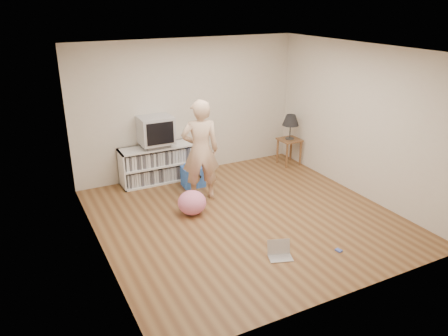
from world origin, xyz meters
name	(u,v)px	position (x,y,z in m)	size (l,w,h in m)	color
ground	(245,217)	(0.00, 0.00, 0.00)	(4.50, 4.50, 0.00)	brown
walls	(246,139)	(0.00, 0.00, 1.30)	(4.52, 4.52, 2.60)	beige
ceiling	(248,50)	(0.00, 0.00, 2.60)	(4.50, 4.50, 0.01)	white
media_unit	(157,164)	(-0.75, 2.04, 0.35)	(1.40, 0.45, 0.70)	white
dvd_deck	(156,145)	(-0.75, 2.02, 0.73)	(0.45, 0.35, 0.07)	gray
crt_tv	(156,130)	(-0.75, 2.02, 1.02)	(0.60, 0.53, 0.50)	#B3B3B9
side_table	(289,145)	(1.99, 1.65, 0.42)	(0.42, 0.42, 0.55)	brown
table_lamp	(291,121)	(1.99, 1.65, 0.94)	(0.34, 0.34, 0.52)	#333333
person	(200,151)	(-0.33, 0.97, 0.88)	(0.64, 0.42, 1.75)	beige
laptop	(280,252)	(-0.15, -1.20, 0.06)	(0.38, 0.34, 0.22)	silver
playing_cards	(339,250)	(0.66, -1.47, 0.01)	(0.07, 0.09, 0.02)	#485EC1
plush_blue	(193,176)	(-0.24, 1.52, 0.19)	(0.42, 0.37, 0.46)	#3271F5
plush_pink	(192,203)	(-0.71, 0.49, 0.20)	(0.46, 0.46, 0.39)	pink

